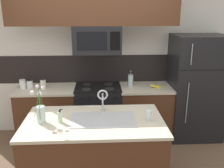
{
  "coord_description": "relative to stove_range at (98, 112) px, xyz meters",
  "views": [
    {
      "loc": [
        0.03,
        -3.04,
        2.17
      ],
      "look_at": [
        0.2,
        0.27,
        1.16
      ],
      "focal_mm": 40.0,
      "sensor_mm": 36.0,
      "label": 1
    }
  ],
  "objects": [
    {
      "name": "island_counter",
      "position": [
        -0.05,
        -1.25,
        -0.01
      ],
      "size": [
        1.64,
        0.93,
        0.91
      ],
      "color": "#4C2B19",
      "rests_on": "ground"
    },
    {
      "name": "storage_jar_short",
      "position": [
        -0.89,
        0.0,
        0.53
      ],
      "size": [
        0.09,
        0.09,
        0.17
      ],
      "color": "silver",
      "rests_on": "back_counter_left"
    },
    {
      "name": "stove_range",
      "position": [
        0.0,
        0.0,
        0.0
      ],
      "size": [
        0.76,
        0.64,
        0.93
      ],
      "color": "black",
      "rests_on": "ground"
    },
    {
      "name": "sink_faucet",
      "position": [
        0.06,
        -1.03,
        0.65
      ],
      "size": [
        0.14,
        0.14,
        0.31
      ],
      "color": "#B7BABF",
      "rests_on": "island_counter"
    },
    {
      "name": "back_counter_right",
      "position": [
        0.8,
        0.0,
        -0.01
      ],
      "size": [
        0.87,
        0.65,
        0.91
      ],
      "color": "#4C2B19",
      "rests_on": "ground"
    },
    {
      "name": "upper_cabinet_band",
      "position": [
        -0.05,
        -0.05,
        1.75
      ],
      "size": [
        2.55,
        0.34,
        0.6
      ],
      "primitive_type": "cube",
      "color": "#4C2B19"
    },
    {
      "name": "kitchen_sink",
      "position": [
        0.06,
        -1.25,
        0.38
      ],
      "size": [
        0.76,
        0.44,
        0.16
      ],
      "color": "#ADAFB5",
      "rests_on": "island_counter"
    },
    {
      "name": "splash_band",
      "position": [
        -0.0,
        0.32,
        0.69
      ],
      "size": [
        3.5,
        0.01,
        0.48
      ],
      "primitive_type": "cube",
      "color": "black",
      "rests_on": "rear_partition"
    },
    {
      "name": "microwave",
      "position": [
        0.0,
        -0.02,
        1.24
      ],
      "size": [
        0.74,
        0.4,
        0.43
      ],
      "color": "black"
    },
    {
      "name": "dish_soap_bottle",
      "position": [
        -0.43,
        -1.29,
        0.52
      ],
      "size": [
        0.06,
        0.05,
        0.16
      ],
      "color": "beige",
      "rests_on": "island_counter"
    },
    {
      "name": "drinking_glass",
      "position": [
        0.6,
        -1.29,
        0.51
      ],
      "size": [
        0.07,
        0.07,
        0.13
      ],
      "color": "silver",
      "rests_on": "island_counter"
    },
    {
      "name": "back_counter_left",
      "position": [
        -0.85,
        0.0,
        -0.01
      ],
      "size": [
        0.98,
        0.65,
        0.91
      ],
      "color": "#4C2B19",
      "rests_on": "ground"
    },
    {
      "name": "rear_partition",
      "position": [
        0.3,
        0.38,
        0.84
      ],
      "size": [
        5.2,
        0.1,
        2.6
      ],
      "primitive_type": "cube",
      "color": "silver",
      "rests_on": "ground"
    },
    {
      "name": "storage_jar_medium",
      "position": [
        -1.11,
        0.03,
        0.52
      ],
      "size": [
        0.1,
        0.1,
        0.14
      ],
      "color": "silver",
      "rests_on": "back_counter_left"
    },
    {
      "name": "storage_jar_tall",
      "position": [
        -1.23,
        0.02,
        0.52
      ],
      "size": [
        0.1,
        0.1,
        0.15
      ],
      "color": "silver",
      "rests_on": "back_counter_left"
    },
    {
      "name": "refrigerator",
      "position": [
        1.65,
        0.02,
        0.42
      ],
      "size": [
        0.86,
        0.74,
        1.76
      ],
      "color": "black",
      "rests_on": "ground"
    },
    {
      "name": "french_press",
      "position": [
        0.55,
        0.06,
        0.55
      ],
      "size": [
        0.09,
        0.09,
        0.27
      ],
      "color": "silver",
      "rests_on": "back_counter_right"
    },
    {
      "name": "banana_bunch",
      "position": [
        0.96,
        -0.06,
        0.47
      ],
      "size": [
        0.19,
        0.13,
        0.08
      ],
      "color": "yellow",
      "rests_on": "back_counter_right"
    },
    {
      "name": "ground_plane",
      "position": [
        -0.0,
        -0.9,
        -0.46
      ],
      "size": [
        10.0,
        10.0,
        0.0
      ],
      "primitive_type": "plane",
      "color": "brown"
    },
    {
      "name": "flower_vase",
      "position": [
        -0.65,
        -1.28,
        0.58
      ],
      "size": [
        0.15,
        0.19,
        0.48
      ],
      "color": "silver",
      "rests_on": "island_counter"
    }
  ]
}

